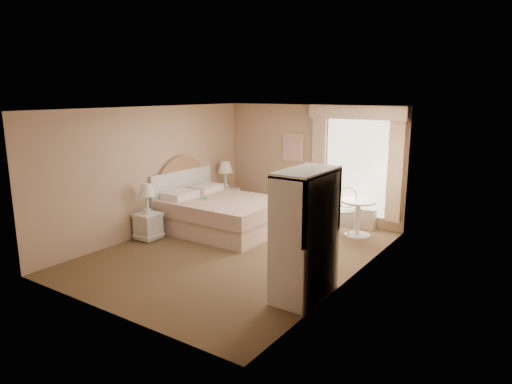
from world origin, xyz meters
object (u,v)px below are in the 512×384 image
Objects in this scene: nightstand_near at (148,219)px; nightstand_far at (226,194)px; armoire at (305,245)px; round_table at (358,212)px; cafe_chair at (345,207)px; bed at (217,212)px.

nightstand_near is 0.90× the size of nightstand_far.
round_table is at bearing 97.95° from armoire.
nightstand_near reaches higher than cafe_chair.
armoire is at bearing -38.84° from nightstand_far.
bed is at bearing -152.68° from cafe_chair.
round_table is (2.51, 1.25, 0.10)m from bed.
nightstand_near is 1.15× the size of cafe_chair.
bed is 2.44× the size of cafe_chair.
nightstand_far is at bearing 178.45° from cafe_chair.
nightstand_far reaches higher than nightstand_near.
cafe_chair is (2.94, 2.50, 0.13)m from nightstand_near.
armoire is (3.65, -0.52, 0.33)m from nightstand_near.
nightstand_far is (-0.73, 1.22, 0.07)m from bed.
nightstand_far is at bearing 141.16° from armoire.
nightstand_near is at bearing 171.87° from armoire.
armoire is (0.71, -3.02, 0.20)m from cafe_chair.
nightstand_far is at bearing -179.58° from round_table.
nightstand_far is 1.65× the size of round_table.
round_table is 3.00m from armoire.
nightstand_far is 0.67× the size of armoire.
cafe_chair is at bearing 169.80° from round_table.
nightstand_near is at bearing -90.00° from nightstand_far.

